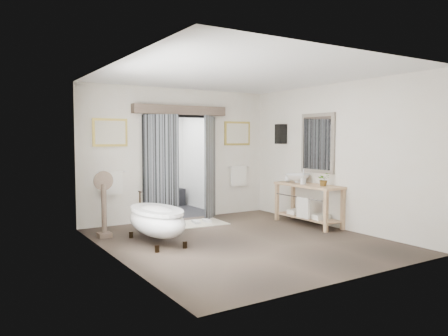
{
  "coord_description": "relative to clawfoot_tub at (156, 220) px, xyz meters",
  "views": [
    {
      "loc": [
        -4.29,
        -6.26,
        1.8
      ],
      "look_at": [
        0.0,
        0.6,
        1.25
      ],
      "focal_mm": 35.0,
      "sensor_mm": 36.0,
      "label": 1
    }
  ],
  "objects": [
    {
      "name": "ground_plane",
      "position": [
        1.34,
        -0.65,
        -0.4
      ],
      "size": [
        5.0,
        5.0,
        0.0
      ],
      "primitive_type": "plane",
      "color": "brown"
    },
    {
      "name": "room_shell",
      "position": [
        1.3,
        -0.77,
        1.46
      ],
      "size": [
        4.52,
        5.02,
        2.91
      ],
      "color": "beige",
      "rests_on": "ground_plane"
    },
    {
      "name": "shower_room",
      "position": [
        1.34,
        3.34,
        0.51
      ],
      "size": [
        2.22,
        2.01,
        2.51
      ],
      "color": "black",
      "rests_on": "ground_plane"
    },
    {
      "name": "back_wall_dressing",
      "position": [
        1.34,
        1.66,
        1.16
      ],
      "size": [
        3.82,
        0.7,
        2.52
      ],
      "color": "black",
      "rests_on": "ground_plane"
    },
    {
      "name": "clawfoot_tub",
      "position": [
        0.0,
        0.0,
        0.0
      ],
      "size": [
        0.75,
        1.67,
        0.82
      ],
      "color": "black",
      "rests_on": "ground_plane"
    },
    {
      "name": "vanity",
      "position": [
        3.29,
        -0.21,
        0.11
      ],
      "size": [
        0.57,
        1.6,
        0.85
      ],
      "color": "tan",
      "rests_on": "ground_plane"
    },
    {
      "name": "pedestal_mirror",
      "position": [
        -0.64,
        0.9,
        0.12
      ],
      "size": [
        0.36,
        0.23,
        1.21
      ],
      "color": "brown",
      "rests_on": "ground_plane"
    },
    {
      "name": "rug",
      "position": [
        1.38,
        1.11,
        -0.39
      ],
      "size": [
        1.24,
        0.86,
        0.01
      ],
      "primitive_type": "cube",
      "rotation": [
        0.0,
        0.0,
        -0.05
      ],
      "color": "beige",
      "rests_on": "ground_plane"
    },
    {
      "name": "slippers",
      "position": [
        1.5,
        1.11,
        -0.36
      ],
      "size": [
        0.4,
        0.29,
        0.05
      ],
      "color": "silver",
      "rests_on": "rug"
    },
    {
      "name": "basin",
      "position": [
        3.33,
        0.16,
        0.54
      ],
      "size": [
        0.57,
        0.57,
        0.18
      ],
      "primitive_type": "imported",
      "rotation": [
        0.0,
        0.0,
        0.08
      ],
      "color": "white",
      "rests_on": "vanity"
    },
    {
      "name": "plant",
      "position": [
        3.31,
        -0.64,
        0.59
      ],
      "size": [
        0.26,
        0.23,
        0.27
      ],
      "primitive_type": "imported",
      "rotation": [
        0.0,
        0.0,
        -0.07
      ],
      "color": "gray",
      "rests_on": "vanity"
    },
    {
      "name": "soap_bottle_a",
      "position": [
        3.19,
        -0.17,
        0.55
      ],
      "size": [
        0.09,
        0.09,
        0.19
      ],
      "primitive_type": "imported",
      "rotation": [
        0.0,
        0.0,
        -0.07
      ],
      "color": "gray",
      "rests_on": "vanity"
    },
    {
      "name": "soap_bottle_b",
      "position": [
        3.31,
        0.45,
        0.55
      ],
      "size": [
        0.19,
        0.19,
        0.19
      ],
      "primitive_type": "imported",
      "rotation": [
        0.0,
        0.0,
        0.32
      ],
      "color": "gray",
      "rests_on": "vanity"
    }
  ]
}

